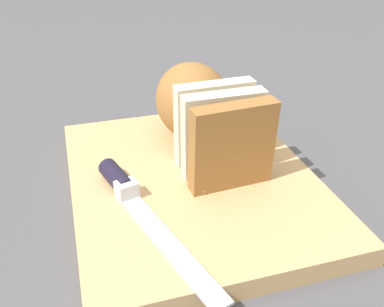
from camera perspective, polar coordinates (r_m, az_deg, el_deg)
name	(u,v)px	position (r m, az deg, el deg)	size (l,w,h in m)	color
ground_plane	(192,190)	(0.56, 0.00, -4.84)	(3.00, 3.00, 0.00)	#4C4C51
cutting_board	(192,182)	(0.55, 0.00, -3.80)	(0.37, 0.29, 0.02)	tan
bread_loaf	(202,111)	(0.58, 1.29, 5.59)	(0.22, 0.10, 0.11)	#996633
bread_knife	(129,193)	(0.50, -8.22, -5.18)	(0.24, 0.08, 0.02)	silver
crumb_near_knife	(204,191)	(0.51, 1.57, -4.94)	(0.01, 0.01, 0.01)	#996633
crumb_near_loaf	(203,155)	(0.58, 1.39, -0.16)	(0.01, 0.01, 0.01)	#996633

